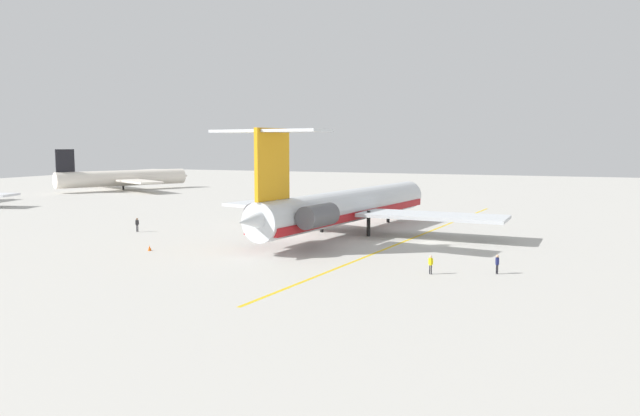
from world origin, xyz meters
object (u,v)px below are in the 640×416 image
Objects in this scene: ground_crew_near_tail at (431,262)px; safety_cone_nose at (325,208)px; main_jetliner at (345,206)px; airliner_mid_right at (127,178)px; ground_crew_portside at (137,223)px; safety_cone_wingtip at (150,248)px; ground_crew_near_nose at (497,262)px.

ground_crew_near_tail is 52.82m from safety_cone_nose.
main_jetliner is 1.40× the size of airliner_mid_right.
safety_cone_nose is (26.03, 12.62, -3.21)m from main_jetliner.
main_jetliner reaches higher than airliner_mid_right.
ground_crew_portside is (-7.91, 25.29, -2.36)m from main_jetliner.
ground_crew_near_tail is at bearing -99.71° from airliner_mid_right.
main_jetliner reaches higher than safety_cone_nose.
main_jetliner is at bearing -39.37° from safety_cone_wingtip.
ground_crew_near_nose is (-65.73, -92.68, -1.86)m from airliner_mid_right.
safety_cone_wingtip is (-1.56, 35.14, -0.79)m from ground_crew_near_nose.
safety_cone_wingtip is at bearing 176.58° from safety_cone_nose.
airliner_mid_right is 113.63m from ground_crew_near_nose.
safety_cone_nose is (43.10, 32.47, -0.79)m from ground_crew_near_nose.
main_jetliner is 26.01× the size of ground_crew_near_nose.
ground_crew_near_nose is 0.94× the size of ground_crew_portside.
ground_crew_near_nose is 5.77m from ground_crew_near_tail.
ground_crew_portside is at bearing 116.60° from main_jetliner.
ground_crew_near_tail is 41.40m from ground_crew_portside.
ground_crew_near_nose reaches higher than ground_crew_near_tail.
main_jetliner reaches higher than ground_crew_portside.
ground_crew_near_nose reaches higher than safety_cone_wingtip.
airliner_mid_right is 18.86× the size of ground_crew_near_tail.
safety_cone_nose is at bearing -144.33° from ground_crew_near_tail.
ground_crew_near_nose is at bearing 22.15° from ground_crew_portside.
ground_crew_portside is 14.69m from safety_cone_wingtip.
ground_crew_near_tail is (-2.21, 5.33, -0.02)m from ground_crew_near_nose.
safety_cone_nose and safety_cone_wingtip have the same top height.
airliner_mid_right reaches higher than ground_crew_near_nose.
ground_crew_near_nose is (-17.07, -19.85, -2.42)m from main_jetliner.
ground_crew_near_tail is 0.93× the size of ground_crew_portside.
main_jetliner is at bearing -154.13° from safety_cone_nose.
safety_cone_nose is at bearing -3.42° from safety_cone_wingtip.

